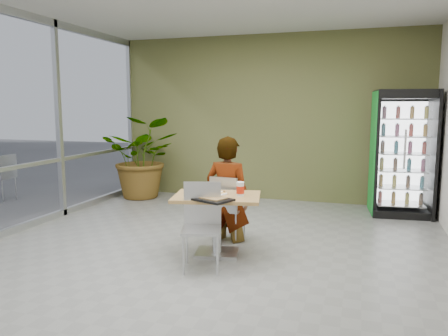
{
  "coord_description": "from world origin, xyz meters",
  "views": [
    {
      "loc": [
        1.77,
        -4.89,
        1.81
      ],
      "look_at": [
        0.02,
        0.65,
        1.0
      ],
      "focal_mm": 35.0,
      "sensor_mm": 36.0,
      "label": 1
    }
  ],
  "objects": [
    {
      "name": "chair_near",
      "position": [
        0.08,
        -0.37,
        0.56
      ],
      "size": [
        0.53,
        0.54,
        0.96
      ],
      "rotation": [
        0.0,
        0.0,
        0.29
      ],
      "color": "#B3B5B8",
      "rests_on": "ground"
    },
    {
      "name": "beverage_fridge",
      "position": [
        2.43,
        2.91,
        1.05
      ],
      "size": [
        1.02,
        0.82,
        2.09
      ],
      "rotation": [
        0.0,
        0.0,
        0.1
      ],
      "color": "black",
      "rests_on": "ground"
    },
    {
      "name": "chair_far",
      "position": [
        0.05,
        0.64,
        0.52
      ],
      "size": [
        0.43,
        0.43,
        0.89
      ],
      "rotation": [
        0.0,
        0.0,
        3.05
      ],
      "color": "#B3B5B8",
      "rests_on": "ground"
    },
    {
      "name": "napkin_stack",
      "position": [
        -0.13,
        -0.14,
        0.76
      ],
      "size": [
        0.23,
        0.23,
        0.02
      ],
      "primitive_type": "cube",
      "rotation": [
        0.0,
        0.0,
        0.58
      ],
      "color": "white",
      "rests_on": "dining_table"
    },
    {
      "name": "soda_cup",
      "position": [
        0.4,
        0.09,
        0.83
      ],
      "size": [
        0.1,
        0.1,
        0.17
      ],
      "color": "white",
      "rests_on": "dining_table"
    },
    {
      "name": "pizza_plate",
      "position": [
        0.1,
        0.13,
        0.77
      ],
      "size": [
        0.34,
        0.34,
        0.03
      ],
      "color": "white",
      "rests_on": "dining_table"
    },
    {
      "name": "storefront_frame",
      "position": [
        -3.0,
        0.0,
        1.6
      ],
      "size": [
        0.1,
        7.0,
        3.2
      ],
      "primitive_type": null,
      "color": "#B3B5B8",
      "rests_on": "ground"
    },
    {
      "name": "dining_table",
      "position": [
        0.12,
        0.05,
        0.54
      ],
      "size": [
        1.16,
        0.92,
        0.75
      ],
      "rotation": [
        0.0,
        0.0,
        0.2
      ],
      "color": "tan",
      "rests_on": "ground"
    },
    {
      "name": "potted_plant",
      "position": [
        -2.38,
        2.9,
        0.82
      ],
      "size": [
        1.72,
        1.57,
        1.63
      ],
      "primitive_type": "imported",
      "rotation": [
        0.0,
        0.0,
        0.23
      ],
      "color": "#346026",
      "rests_on": "ground"
    },
    {
      "name": "cafeteria_tray",
      "position": [
        0.17,
        -0.26,
        0.76
      ],
      "size": [
        0.52,
        0.46,
        0.02
      ],
      "primitive_type": "cube",
      "rotation": [
        0.0,
        0.0,
        -0.41
      ],
      "color": "black",
      "rests_on": "dining_table"
    },
    {
      "name": "room_envelope",
      "position": [
        0.0,
        0.0,
        1.6
      ],
      "size": [
        6.0,
        7.0,
        3.2
      ],
      "primitive_type": null,
      "color": "silver",
      "rests_on": "ground"
    },
    {
      "name": "ground",
      "position": [
        0.0,
        0.0,
        0.0
      ],
      "size": [
        7.0,
        7.0,
        0.0
      ],
      "primitive_type": "plane",
      "color": "slate",
      "rests_on": "ground"
    },
    {
      "name": "seated_woman",
      "position": [
        0.06,
        0.68,
        0.56
      ],
      "size": [
        0.67,
        0.47,
        1.73
      ],
      "primitive_type": "imported",
      "rotation": [
        0.0,
        0.0,
        3.05
      ],
      "color": "black",
      "rests_on": "ground"
    }
  ]
}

